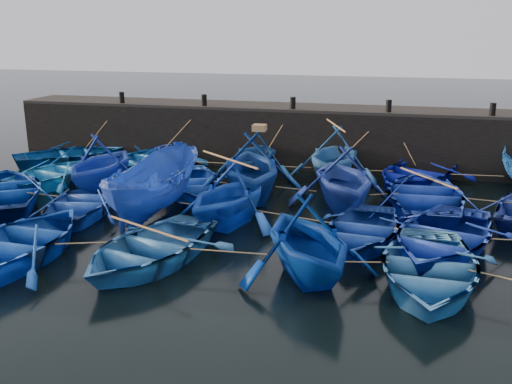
% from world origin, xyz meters
% --- Properties ---
extents(ground, '(120.00, 120.00, 0.00)m').
position_xyz_m(ground, '(0.00, 0.00, 0.00)').
color(ground, black).
rests_on(ground, ground).
extents(quay_wall, '(26.00, 2.50, 2.50)m').
position_xyz_m(quay_wall, '(0.00, 10.50, 1.25)').
color(quay_wall, black).
rests_on(quay_wall, ground).
extents(quay_top, '(26.00, 2.50, 0.12)m').
position_xyz_m(quay_top, '(0.00, 10.50, 2.56)').
color(quay_top, black).
rests_on(quay_top, quay_wall).
extents(bollard_0, '(0.24, 0.24, 0.50)m').
position_xyz_m(bollard_0, '(-8.00, 9.60, 2.87)').
color(bollard_0, black).
rests_on(bollard_0, quay_top).
extents(bollard_1, '(0.24, 0.24, 0.50)m').
position_xyz_m(bollard_1, '(-4.00, 9.60, 2.87)').
color(bollard_1, black).
rests_on(bollard_1, quay_top).
extents(bollard_2, '(0.24, 0.24, 0.50)m').
position_xyz_m(bollard_2, '(0.00, 9.60, 2.87)').
color(bollard_2, black).
rests_on(bollard_2, quay_top).
extents(bollard_3, '(0.24, 0.24, 0.50)m').
position_xyz_m(bollard_3, '(4.00, 9.60, 2.87)').
color(bollard_3, black).
rests_on(bollard_3, quay_top).
extents(bollard_4, '(0.24, 0.24, 0.50)m').
position_xyz_m(bollard_4, '(8.00, 9.60, 2.87)').
color(bollard_4, black).
rests_on(bollard_4, quay_top).
extents(boat_0, '(5.91, 5.80, 1.00)m').
position_xyz_m(boat_0, '(-9.66, 7.69, 0.50)').
color(boat_0, navy).
rests_on(boat_0, ground).
extents(boat_1, '(5.16, 6.19, 1.11)m').
position_xyz_m(boat_1, '(-5.83, 7.48, 0.55)').
color(boat_1, '#1158A9').
rests_on(boat_1, ground).
extents(boat_2, '(3.39, 3.92, 2.05)m').
position_xyz_m(boat_2, '(-1.14, 7.56, 1.02)').
color(boat_2, navy).
rests_on(boat_2, ground).
extents(boat_3, '(3.94, 4.50, 2.27)m').
position_xyz_m(boat_3, '(2.07, 7.68, 1.14)').
color(boat_3, '#29609C').
rests_on(boat_3, ground).
extents(boat_4, '(5.46, 6.13, 1.05)m').
position_xyz_m(boat_4, '(5.23, 7.88, 0.52)').
color(boat_4, '#051085').
rests_on(boat_4, ground).
extents(boat_6, '(4.12, 5.07, 0.93)m').
position_xyz_m(boat_6, '(-8.46, 4.78, 0.46)').
color(boat_6, blue).
rests_on(boat_6, ground).
extents(boat_7, '(3.75, 4.32, 2.24)m').
position_xyz_m(boat_7, '(-6.21, 4.22, 1.12)').
color(boat_7, '#1736A0').
rests_on(boat_7, ground).
extents(boat_8, '(4.80, 5.42, 0.93)m').
position_xyz_m(boat_8, '(-2.84, 4.66, 0.46)').
color(boat_8, '#1947B5').
rests_on(boat_8, ground).
extents(boat_9, '(5.40, 5.82, 2.52)m').
position_xyz_m(boat_9, '(-0.51, 4.53, 1.26)').
color(boat_9, navy).
rests_on(boat_9, ground).
extents(boat_10, '(4.89, 5.25, 2.25)m').
position_xyz_m(boat_10, '(2.76, 4.31, 1.13)').
color(boat_10, navy).
rests_on(boat_10, ground).
extents(boat_11, '(4.18, 5.62, 1.12)m').
position_xyz_m(boat_11, '(5.50, 4.74, 0.56)').
color(boat_11, navy).
rests_on(boat_11, ground).
extents(boat_13, '(6.27, 6.67, 1.13)m').
position_xyz_m(boat_13, '(-8.57, 1.70, 0.56)').
color(boat_13, navy).
rests_on(boat_13, ground).
extents(boat_14, '(3.68, 4.61, 0.86)m').
position_xyz_m(boat_14, '(-5.46, 1.57, 0.43)').
color(boat_14, '#1E449D').
rests_on(boat_14, ground).
extents(boat_15, '(2.14, 5.31, 2.03)m').
position_xyz_m(boat_15, '(-3.10, 1.91, 1.02)').
color(boat_15, '#1D3E94').
rests_on(boat_15, ground).
extents(boat_16, '(4.36, 4.74, 2.08)m').
position_xyz_m(boat_16, '(-0.47, 1.72, 1.04)').
color(boat_16, blue).
rests_on(boat_16, ground).
extents(boat_17, '(3.47, 4.53, 0.88)m').
position_xyz_m(boat_17, '(3.65, 1.13, 0.44)').
color(boat_17, navy).
rests_on(boat_17, ground).
extents(boat_18, '(5.02, 5.97, 1.06)m').
position_xyz_m(boat_18, '(5.80, 0.85, 0.53)').
color(boat_18, navy).
rests_on(boat_18, ground).
extents(boat_21, '(3.96, 5.34, 1.07)m').
position_xyz_m(boat_21, '(-5.09, -2.38, 0.53)').
color(boat_21, '#0F3E9A').
rests_on(boat_21, ground).
extents(boat_22, '(4.39, 5.38, 0.98)m').
position_xyz_m(boat_22, '(-1.61, -1.77, 0.49)').
color(boat_22, '#265F93').
rests_on(boat_22, ground).
extents(boat_23, '(5.02, 5.22, 2.12)m').
position_xyz_m(boat_23, '(2.50, -1.64, 1.06)').
color(boat_23, navy).
rests_on(boat_23, ground).
extents(boat_24, '(3.66, 5.00, 1.01)m').
position_xyz_m(boat_24, '(5.37, -1.40, 0.51)').
color(boat_24, '#2D6AA7').
rests_on(boat_24, ground).
extents(wooden_crate, '(0.45, 0.41, 0.22)m').
position_xyz_m(wooden_crate, '(-0.21, 4.53, 2.63)').
color(wooden_crate, olive).
rests_on(wooden_crate, boat_9).
extents(mooring_ropes, '(19.04, 11.92, 2.10)m').
position_xyz_m(mooring_ropes, '(0.22, 5.11, 0.89)').
color(mooring_ropes, tan).
rests_on(mooring_ropes, ground).
extents(loose_oars, '(9.37, 11.53, 1.35)m').
position_xyz_m(loose_oars, '(1.37, 3.09, 1.64)').
color(loose_oars, '#99724C').
rests_on(loose_oars, ground).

